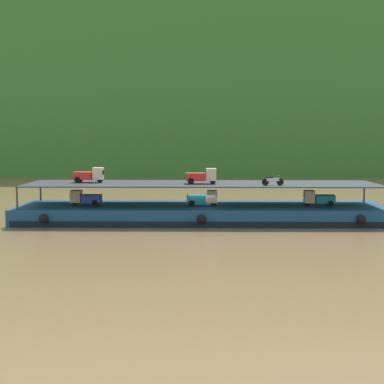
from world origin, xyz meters
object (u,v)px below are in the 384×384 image
motorcycle_upper_port (273,180)px  mini_truck_upper_mid (202,176)px  mini_truck_lower_stern (86,198)px  mini_truck_lower_mid (319,198)px  cargo_barge (202,213)px  mini_truck_upper_stern (89,175)px  mini_truck_lower_aft (203,198)px

motorcycle_upper_port → mini_truck_upper_mid: bearing=165.6°
mini_truck_lower_stern → mini_truck_lower_mid: bearing=0.2°
cargo_barge → mini_truck_lower_mid: size_ratio=11.97×
mini_truck_upper_stern → cargo_barge: bearing=-4.0°
mini_truck_lower_stern → mini_truck_lower_mid: 21.05m
cargo_barge → motorcycle_upper_port: motorcycle_upper_port is taller
mini_truck_lower_aft → mini_truck_upper_stern: mini_truck_upper_stern is taller
mini_truck_lower_mid → mini_truck_upper_stern: bearing=177.3°
mini_truck_lower_aft → motorcycle_upper_port: (6.04, -1.73, 1.74)m
mini_truck_lower_aft → mini_truck_upper_mid: (-0.08, -0.16, 2.00)m
mini_truck_lower_stern → motorcycle_upper_port: bearing=-6.0°
mini_truck_upper_stern → motorcycle_upper_port: (16.50, -2.81, -0.26)m
mini_truck_upper_mid → mini_truck_upper_stern: bearing=173.2°
mini_truck_lower_mid → mini_truck_upper_stern: size_ratio=1.01×
mini_truck_lower_aft → mini_truck_lower_mid: bearing=0.5°
mini_truck_lower_aft → motorcycle_upper_port: size_ratio=1.45×
mini_truck_lower_aft → motorcycle_upper_port: motorcycle_upper_port is taller
mini_truck_lower_mid → motorcycle_upper_port: bearing=-157.4°
cargo_barge → mini_truck_upper_mid: mini_truck_upper_mid is taller
mini_truck_lower_mid → mini_truck_upper_mid: bearing=-178.6°
cargo_barge → mini_truck_upper_mid: 3.48m
cargo_barge → mini_truck_upper_stern: size_ratio=12.08×
mini_truck_lower_mid → cargo_barge: bearing=178.6°
mini_truck_lower_stern → mini_truck_upper_stern: size_ratio=1.01×
mini_truck_lower_stern → mini_truck_lower_aft: 10.60m
motorcycle_upper_port → cargo_barge: bearing=161.2°
mini_truck_lower_stern → mini_truck_lower_mid: same height
mini_truck_lower_stern → motorcycle_upper_port: (16.65, -1.74, 1.74)m
cargo_barge → mini_truck_lower_stern: 10.62m
motorcycle_upper_port → mini_truck_upper_stern: bearing=170.3°
mini_truck_upper_mid → mini_truck_lower_stern: bearing=179.1°
mini_truck_lower_aft → mini_truck_upper_stern: (-10.46, 1.08, 2.00)m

